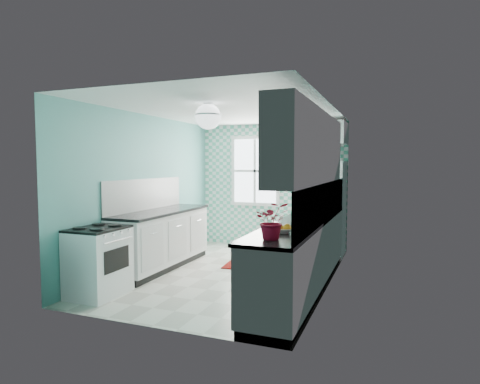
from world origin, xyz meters
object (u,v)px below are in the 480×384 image
at_px(sink, 318,212).
at_px(stove, 99,260).
at_px(ceiling_light, 208,116).
at_px(fruit_bowl, 283,230).
at_px(potted_plant, 272,221).
at_px(microwave, 324,154).
at_px(fridge, 323,208).

bearing_deg(sink, stove, -132.88).
height_order(ceiling_light, fruit_bowl, ceiling_light).
distance_m(potted_plant, microwave, 3.72).
bearing_deg(microwave, ceiling_light, 70.80).
bearing_deg(potted_plant, microwave, 91.42).
height_order(stove, microwave, microwave).
height_order(ceiling_light, stove, ceiling_light).
bearing_deg(sink, potted_plant, -86.51).
height_order(fridge, microwave, microwave).
bearing_deg(ceiling_light, fridge, 66.87).
xyz_separation_m(stove, sink, (2.40, 2.28, 0.47)).
bearing_deg(potted_plant, fruit_bowl, 90.00).
xyz_separation_m(ceiling_light, microwave, (1.11, 2.60, -0.45)).
distance_m(sink, fruit_bowl, 2.16).
relative_size(ceiling_light, stove, 0.40).
bearing_deg(ceiling_light, sink, 51.52).
relative_size(sink, microwave, 1.19).
relative_size(fridge, microwave, 3.69).
bearing_deg(stove, fruit_bowl, 6.29).
distance_m(ceiling_light, potted_plant, 1.99).
bearing_deg(stove, sink, 46.92).
bearing_deg(ceiling_light, stove, -147.31).
distance_m(fridge, potted_plant, 3.65).
relative_size(fridge, fruit_bowl, 7.20).
distance_m(fruit_bowl, potted_plant, 0.43).
relative_size(fridge, potted_plant, 4.61).
height_order(fruit_bowl, potted_plant, potted_plant).
xyz_separation_m(fridge, microwave, (0.00, 0.00, 1.00)).
bearing_deg(microwave, stove, 59.49).
height_order(potted_plant, microwave, microwave).
distance_m(fruit_bowl, microwave, 3.37).
xyz_separation_m(sink, potted_plant, (-0.00, -2.56, 0.20)).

